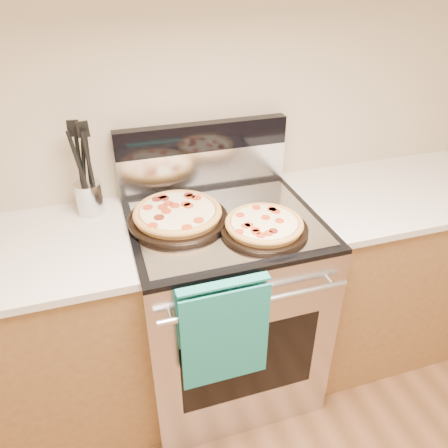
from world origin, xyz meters
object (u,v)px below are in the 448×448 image
object	(u,v)px
utensil_crock	(89,198)
pepperoni_pizza_front	(264,226)
range_body	(224,307)
pepperoni_pizza_back	(178,215)

from	to	relation	value
utensil_crock	pepperoni_pizza_front	bearing A→B (deg)	-30.92
range_body	utensil_crock	world-z (taller)	utensil_crock
range_body	pepperoni_pizza_back	bearing A→B (deg)	167.44
pepperoni_pizza_front	utensil_crock	bearing A→B (deg)	149.08
pepperoni_pizza_front	utensil_crock	size ratio (longest dim) A/B	2.48
range_body	pepperoni_pizza_back	world-z (taller)	pepperoni_pizza_back
pepperoni_pizza_front	pepperoni_pizza_back	bearing A→B (deg)	149.86
range_body	pepperoni_pizza_front	size ratio (longest dim) A/B	2.69
range_body	pepperoni_pizza_back	distance (m)	0.54
pepperoni_pizza_back	pepperoni_pizza_front	distance (m)	0.34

